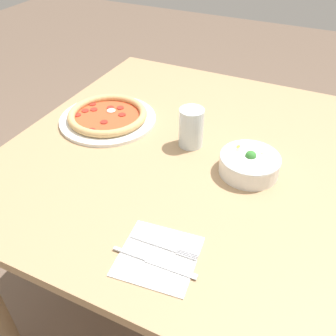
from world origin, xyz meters
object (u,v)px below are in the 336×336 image
(pizza, at_px, (108,116))
(glass, at_px, (191,128))
(knife, at_px, (150,261))
(bowl, at_px, (249,163))
(fork, at_px, (163,247))

(pizza, xyz_separation_m, glass, (0.01, 0.32, 0.05))
(knife, bearing_deg, pizza, 128.93)
(pizza, distance_m, knife, 0.65)
(pizza, bearing_deg, knife, 41.12)
(bowl, height_order, knife, bowl)
(knife, distance_m, glass, 0.49)
(fork, height_order, glass, glass)
(bowl, bearing_deg, fork, -15.63)
(knife, xyz_separation_m, glass, (-0.48, -0.10, 0.06))
(bowl, relative_size, glass, 1.37)
(pizza, bearing_deg, glass, 88.03)
(fork, bearing_deg, bowl, 72.18)
(bowl, xyz_separation_m, glass, (-0.06, -0.21, 0.03))
(bowl, xyz_separation_m, fork, (0.37, -0.10, -0.03))
(pizza, xyz_separation_m, bowl, (0.07, 0.53, 0.02))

